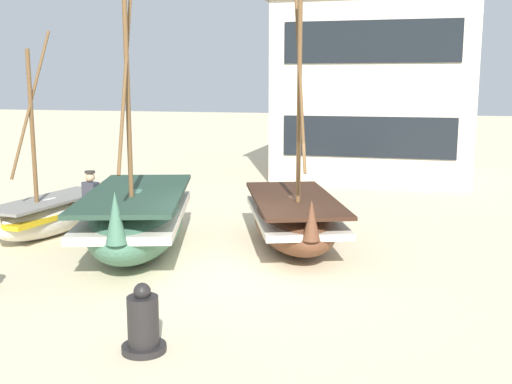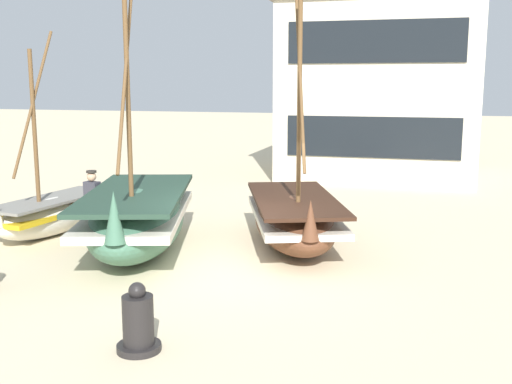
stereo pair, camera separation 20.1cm
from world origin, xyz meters
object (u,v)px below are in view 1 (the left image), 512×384
(fishing_boat_near_left, at_px, (137,219))
(fisherman_by_hull, at_px, (91,207))
(fishing_boat_centre_large, at_px, (294,219))
(capstan_winch, at_px, (143,324))
(harbor_building_main, at_px, (375,89))
(fishing_boat_far_right, at_px, (50,214))

(fishing_boat_near_left, height_order, fisherman_by_hull, fishing_boat_near_left)
(fishing_boat_centre_large, xyz_separation_m, capstan_winch, (-0.95, -6.12, -0.24))
(fishing_boat_centre_large, bearing_deg, capstan_winch, -98.80)
(capstan_winch, height_order, harbor_building_main, harbor_building_main)
(fishing_boat_near_left, distance_m, fishing_boat_centre_large, 3.54)
(capstan_winch, bearing_deg, fisherman_by_hull, 125.10)
(fishing_boat_near_left, xyz_separation_m, fishing_boat_far_right, (-2.78, 0.96, -0.25))
(fishing_boat_centre_large, relative_size, fisherman_by_hull, 3.65)
(fishing_boat_near_left, xyz_separation_m, fishing_boat_centre_large, (3.24, 1.43, -0.13))
(fishing_boat_near_left, height_order, harbor_building_main, harbor_building_main)
(fishing_boat_near_left, height_order, fishing_boat_centre_large, fishing_boat_near_left)
(fisherman_by_hull, bearing_deg, harbor_building_main, 64.92)
(fishing_boat_near_left, relative_size, capstan_winch, 6.39)
(fishing_boat_far_right, bearing_deg, capstan_winch, -48.05)
(fishing_boat_near_left, height_order, fishing_boat_far_right, fishing_boat_near_left)
(fishing_boat_near_left, relative_size, fisherman_by_hull, 3.82)
(fishing_boat_centre_large, relative_size, harbor_building_main, 0.82)
(fishing_boat_far_right, bearing_deg, fishing_boat_near_left, -18.99)
(fishing_boat_near_left, distance_m, harbor_building_main, 13.82)
(fisherman_by_hull, height_order, capstan_winch, fisherman_by_hull)
(capstan_winch, bearing_deg, fishing_boat_centre_large, 81.20)
(fishing_boat_centre_large, xyz_separation_m, harbor_building_main, (0.98, 11.46, 2.80))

